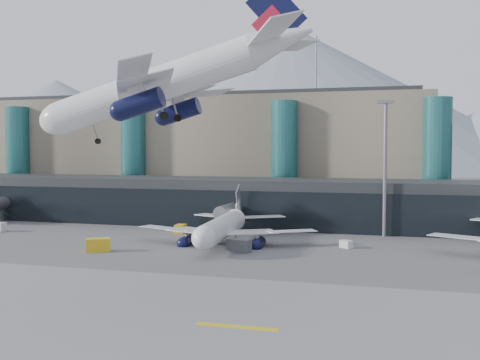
# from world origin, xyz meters

# --- Properties ---
(ground) EXTENTS (900.00, 900.00, 0.00)m
(ground) POSITION_xyz_m (0.00, 0.00, 0.00)
(ground) COLOR #515154
(ground) RESTS_ON ground
(runway_strip) EXTENTS (400.00, 40.00, 0.04)m
(runway_strip) POSITION_xyz_m (0.00, -15.00, 0.02)
(runway_strip) COLOR slate
(runway_strip) RESTS_ON ground
(runway_markings) EXTENTS (128.00, 1.00, 0.02)m
(runway_markings) POSITION_xyz_m (-0.00, -15.00, 0.05)
(runway_markings) COLOR gold
(runway_markings) RESTS_ON ground
(concourse) EXTENTS (170.00, 27.00, 10.00)m
(concourse) POSITION_xyz_m (-0.02, 57.73, 4.97)
(concourse) COLOR black
(concourse) RESTS_ON ground
(terminal_main) EXTENTS (130.00, 30.00, 31.00)m
(terminal_main) POSITION_xyz_m (-25.00, 90.00, 15.44)
(terminal_main) COLOR gray
(terminal_main) RESTS_ON ground
(teal_towers) EXTENTS (116.40, 19.40, 46.00)m
(teal_towers) POSITION_xyz_m (-14.99, 74.01, 14.01)
(teal_towers) COLOR #246567
(teal_towers) RESTS_ON ground
(mountain_ridge) EXTENTS (910.00, 400.00, 110.00)m
(mountain_ridge) POSITION_xyz_m (15.97, 380.00, 45.74)
(mountain_ridge) COLOR gray
(mountain_ridge) RESTS_ON ground
(lightmast_mid) EXTENTS (3.00, 1.20, 25.60)m
(lightmast_mid) POSITION_xyz_m (30.00, 48.00, 14.42)
(lightmast_mid) COLOR slate
(lightmast_mid) RESTS_ON ground
(hero_jet) EXTENTS (35.29, 35.99, 11.61)m
(hero_jet) POSITION_xyz_m (9.32, -2.67, 25.54)
(hero_jet) COLOR silver
(hero_jet) RESTS_ON ground
(jet_parked_mid) EXTENTS (33.55, 33.15, 10.84)m
(jet_parked_mid) POSITION_xyz_m (3.66, 32.36, 4.10)
(jet_parked_mid) COLOR silver
(jet_parked_mid) RESTS_ON ground
(veh_b) EXTENTS (2.07, 3.08, 1.68)m
(veh_b) POSITION_xyz_m (-8.62, 41.40, 0.84)
(veh_b) COLOR gold
(veh_b) RESTS_ON ground
(veh_c) EXTENTS (4.04, 2.58, 2.09)m
(veh_c) POSITION_xyz_m (8.56, 23.94, 1.05)
(veh_c) COLOR #48484D
(veh_c) RESTS_ON ground
(veh_g) EXTENTS (2.46, 2.37, 1.26)m
(veh_g) POSITION_xyz_m (24.65, 32.83, 0.63)
(veh_g) COLOR silver
(veh_g) RESTS_ON ground
(veh_h) EXTENTS (4.33, 3.61, 2.12)m
(veh_h) POSITION_xyz_m (-13.30, 18.00, 1.06)
(veh_h) COLOR gold
(veh_h) RESTS_ON ground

